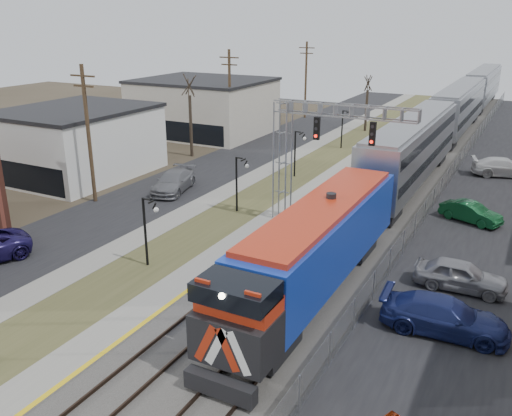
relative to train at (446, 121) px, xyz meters
The scene contains 20 objects.
street_west 26.13m from the train, 130.90° to the right, with size 7.00×120.00×0.04m, color black.
sidewalk 23.45m from the train, 122.49° to the right, with size 2.00×120.00×0.08m, color gray.
grass_median 21.99m from the train, 115.83° to the right, with size 4.00×120.00×0.06m, color #444525.
platform 20.86m from the train, 108.33° to the right, with size 2.00×120.00×0.24m, color gray.
ballast_bed 19.88m from the train, 94.37° to the right, with size 8.00×120.00×0.20m, color #595651.
platform_edge 20.59m from the train, 105.98° to the right, with size 0.24×120.00×0.01m, color gold.
track_near 20.11m from the train, 100.11° to the right, with size 1.58×120.00×0.15m.
track_far 19.80m from the train, 90.00° to the right, with size 1.58×120.00×0.15m.
train is the anchor object (origin of this frame).
signal_gantry 27.11m from the train, 99.13° to the right, with size 9.00×1.07×8.15m.
lampposts 37.57m from the train, 104.65° to the right, with size 0.14×62.14×4.00m.
utility_poles 35.80m from the train, 124.02° to the right, with size 0.28×80.28×10.00m.
fence 19.92m from the train, 82.17° to the right, with size 0.04×120.00×1.60m, color gray.
buildings_west 40.34m from the train, 131.06° to the right, with size 14.00×67.00×7.00m.
bare_trees 24.02m from the train, 139.14° to the right, with size 12.30×42.30×5.95m.
car_lot_d 36.55m from the train, 80.18° to the right, with size 2.21×5.44×1.58m, color navy.
car_lot_e 32.14m from the train, 78.78° to the right, with size 1.82×4.52×1.54m, color gray.
car_lot_f 21.91m from the train, 75.65° to the right, with size 1.41×4.04×1.33m, color #0C401F.
car_street_b 29.80m from the train, 123.10° to the right, with size 2.22×5.46×1.59m, color slate.
car_lot_g 10.58m from the train, 51.37° to the right, with size 2.20×5.41×1.57m, color silver.
Camera 1 is at (14.09, -3.32, 13.10)m, focal length 38.00 mm.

